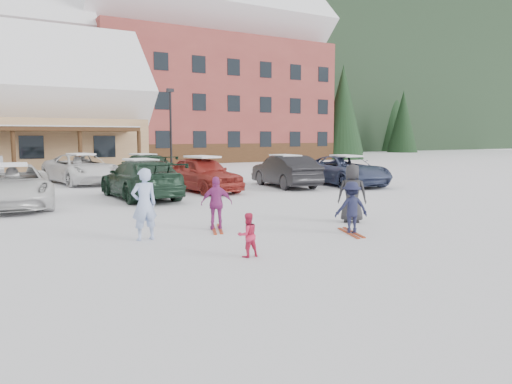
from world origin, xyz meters
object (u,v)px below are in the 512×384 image
child_magenta (217,203)px  parked_car_2 (13,186)px  adult_skier (144,204)px  parked_car_4 (203,174)px  parked_car_3 (141,179)px  parked_car_10 (81,169)px  parked_car_11 (143,168)px  alpine_hotel (186,76)px  parked_car_5 (285,171)px  child_navy (351,208)px  parked_car_6 (346,170)px  bystander_dark (352,193)px  toddler_red (248,235)px  lamp_post (171,124)px

child_magenta → parked_car_2: bearing=-37.4°
adult_skier → parked_car_4: 10.49m
child_magenta → parked_car_3: bearing=-70.2°
parked_car_10 → parked_car_2: bearing=-125.7°
parked_car_10 → child_magenta: bearing=-98.0°
adult_skier → parked_car_11: adult_skier is taller
alpine_hotel → parked_car_5: 30.06m
child_navy → parked_car_3: size_ratio=0.25×
alpine_hotel → child_magenta: alpine_hotel is taller
parked_car_4 → child_navy: bearing=-101.0°
parked_car_5 → parked_car_6: parked_car_5 is taller
adult_skier → parked_car_3: adult_skier is taller
adult_skier → parked_car_10: size_ratio=0.31×
bystander_dark → parked_car_5: bystander_dark is taller
child_magenta → bystander_dark: 3.96m
adult_skier → child_magenta: adult_skier is taller
parked_car_3 → parked_car_6: size_ratio=0.99×
parked_car_3 → parked_car_11: bearing=-108.6°
parked_car_4 → parked_car_5: parked_car_4 is taller
child_magenta → toddler_red: bearing=98.1°
lamp_post → parked_car_11: 8.62m
bystander_dark → parked_car_3: size_ratio=0.31×
child_magenta → parked_car_4: size_ratio=0.31×
child_magenta → bystander_dark: size_ratio=0.84×
parked_car_6 → parked_car_4: bearing=179.7°
child_magenta → parked_car_3: size_ratio=0.26×
alpine_hotel → parked_car_3: bearing=-116.5°
alpine_hotel → adult_skier: bearing=-114.7°
parked_car_6 → parked_car_10: (-11.23, 7.75, 0.03)m
toddler_red → parked_car_4: parked_car_4 is taller
parked_car_2 → alpine_hotel: bearing=62.5°
parked_car_11 → parked_car_5: bearing=120.4°
parked_car_10 → adult_skier: bearing=-105.7°
parked_car_2 → parked_car_10: bearing=69.0°
parked_car_5 → bystander_dark: bearing=74.1°
parked_car_11 → parked_car_2: bearing=42.0°
child_navy → bystander_dark: 1.69m
toddler_red → child_navy: 3.61m
parked_car_11 → child_navy: bearing=83.9°
lamp_post → child_magenta: 23.47m
child_navy → parked_car_11: (0.36, 17.36, 0.08)m
lamp_post → parked_car_3: 16.37m
adult_skier → parked_car_11: (5.12, 15.44, -0.12)m
toddler_red → parked_car_2: 10.95m
parked_car_2 → parked_car_4: 7.84m
parked_car_3 → parked_car_6: parked_car_3 is taller
child_navy → parked_car_11: 17.37m
lamp_post → parked_car_4: lamp_post is taller
parked_car_2 → parked_car_11: size_ratio=1.06×
toddler_red → parked_car_11: bearing=-100.6°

